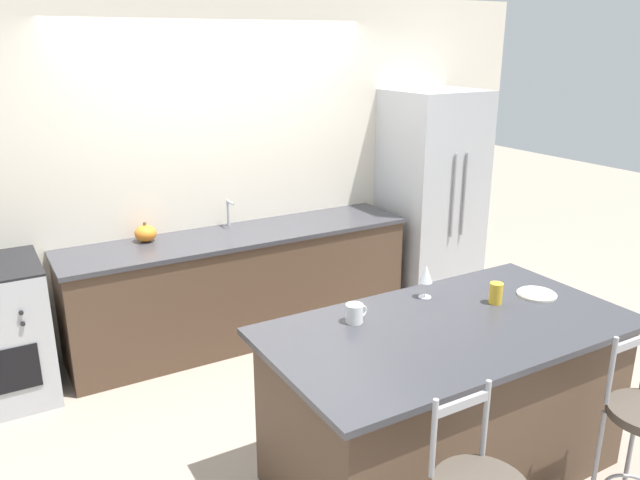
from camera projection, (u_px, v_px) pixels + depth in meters
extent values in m
plane|color=gray|center=(263.00, 354.00, 4.89)|extent=(18.00, 18.00, 0.00)
cube|color=beige|center=(221.00, 169.00, 5.05)|extent=(6.00, 0.07, 2.70)
cube|color=#4C3828|center=(242.00, 287.00, 5.07)|extent=(2.75, 0.64, 0.86)
cube|color=#38383D|center=(239.00, 235.00, 4.93)|extent=(2.79, 0.68, 0.03)
cube|color=black|center=(239.00, 233.00, 4.93)|extent=(0.56, 0.35, 0.01)
cylinder|color=#ADAFB5|center=(228.00, 213.00, 5.07)|extent=(0.02, 0.02, 0.22)
cylinder|color=#ADAFB5|center=(230.00, 203.00, 4.99)|extent=(0.02, 0.12, 0.02)
cube|color=#4C3828|center=(445.00, 403.00, 3.44)|extent=(1.87, 0.94, 0.88)
cube|color=#38383D|center=(450.00, 328.00, 3.30)|extent=(1.99, 1.06, 0.03)
cube|color=#ADAFB5|center=(430.00, 197.00, 5.75)|extent=(0.78, 0.73, 1.93)
cylinder|color=#939399|center=(454.00, 196.00, 5.37)|extent=(0.02, 0.02, 0.73)
cylinder|color=#939399|center=(464.00, 195.00, 5.43)|extent=(0.02, 0.02, 0.73)
cylinder|color=black|center=(21.00, 313.00, 3.87)|extent=(0.03, 0.02, 0.03)
cylinder|color=black|center=(23.00, 324.00, 3.89)|extent=(0.03, 0.02, 0.03)
cylinder|color=#99999E|center=(434.00, 439.00, 2.44)|extent=(0.02, 0.02, 0.35)
cylinder|color=#99999E|center=(485.00, 418.00, 2.57)|extent=(0.02, 0.02, 0.35)
cube|color=#99999E|center=(462.00, 404.00, 2.47)|extent=(0.28, 0.02, 0.04)
cylinder|color=#99999E|center=(596.00, 468.00, 3.10)|extent=(0.02, 0.02, 0.64)
cylinder|color=#99999E|center=(630.00, 450.00, 3.23)|extent=(0.02, 0.02, 0.64)
cylinder|color=#99999E|center=(611.00, 371.00, 2.94)|extent=(0.02, 0.02, 0.35)
cube|color=#99999E|center=(633.00, 343.00, 2.97)|extent=(0.28, 0.02, 0.04)
cylinder|color=beige|center=(537.00, 294.00, 3.67)|extent=(0.23, 0.23, 0.01)
torus|color=beige|center=(537.00, 293.00, 3.67)|extent=(0.22, 0.22, 0.01)
cylinder|color=white|center=(425.00, 297.00, 3.64)|extent=(0.08, 0.08, 0.00)
cylinder|color=white|center=(425.00, 289.00, 3.63)|extent=(0.01, 0.01, 0.09)
cone|color=white|center=(426.00, 274.00, 3.60)|extent=(0.08, 0.08, 0.11)
cylinder|color=white|center=(354.00, 313.00, 3.31)|extent=(0.09, 0.09, 0.10)
torus|color=white|center=(362.00, 311.00, 3.33)|extent=(0.07, 0.01, 0.07)
cylinder|color=gold|center=(496.00, 293.00, 3.55)|extent=(0.08, 0.08, 0.12)
ellipsoid|color=orange|center=(146.00, 233.00, 4.70)|extent=(0.16, 0.16, 0.13)
cylinder|color=brown|center=(145.00, 224.00, 4.67)|extent=(0.02, 0.02, 0.02)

